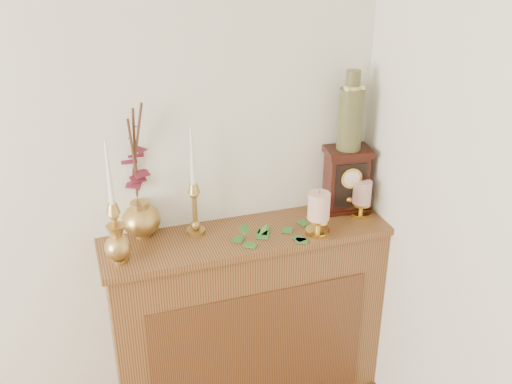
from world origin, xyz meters
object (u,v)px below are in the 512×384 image
object	(u,v)px
candlestick_center	(194,200)
bud_vase	(118,245)
ginger_jar	(137,174)
ceramic_vase	(351,115)
mantel_clock	(346,180)
candlestick_left	(115,222)

from	to	relation	value
candlestick_center	bud_vase	xyz separation A→B (m)	(-0.33, -0.13, -0.07)
ginger_jar	candlestick_center	bearing A→B (deg)	-23.37
bud_vase	ginger_jar	size ratio (longest dim) A/B	0.28
ceramic_vase	mantel_clock	bearing A→B (deg)	-97.04
ceramic_vase	bud_vase	bearing A→B (deg)	-172.17
mantel_clock	ceramic_vase	xyz separation A→B (m)	(0.00, 0.00, 0.30)
candlestick_left	bud_vase	xyz separation A→B (m)	(0.00, -0.03, -0.08)
ginger_jar	ceramic_vase	world-z (taller)	ceramic_vase
candlestick_left	mantel_clock	distance (m)	1.02
candlestick_center	bud_vase	bearing A→B (deg)	-158.31
mantel_clock	bud_vase	bearing A→B (deg)	-165.27
ginger_jar	mantel_clock	xyz separation A→B (m)	(0.90, -0.09, -0.12)
candlestick_left	ceramic_vase	world-z (taller)	ceramic_vase
mantel_clock	ginger_jar	bearing A→B (deg)	-178.39
ginger_jar	ceramic_vase	bearing A→B (deg)	-5.26
mantel_clock	ceramic_vase	world-z (taller)	ceramic_vase
candlestick_left	ceramic_vase	xyz separation A→B (m)	(1.02, 0.11, 0.28)
candlestick_center	bud_vase	distance (m)	0.36
candlestick_center	mantel_clock	xyz separation A→B (m)	(0.69, 0.01, -0.01)
candlestick_center	ginger_jar	distance (m)	0.26
candlestick_left	ginger_jar	bearing A→B (deg)	57.89
mantel_clock	ceramic_vase	bearing A→B (deg)	90.00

